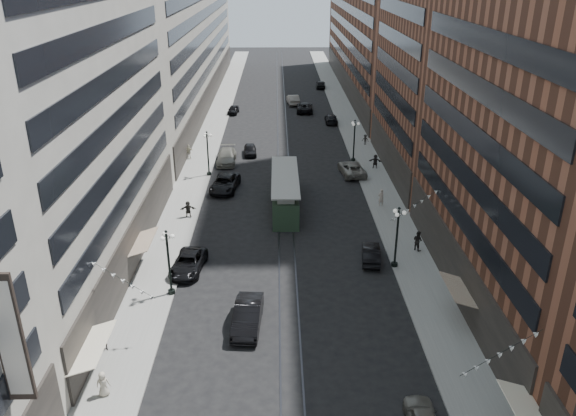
{
  "coord_description": "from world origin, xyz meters",
  "views": [
    {
      "loc": [
        -0.78,
        -9.99,
        24.02
      ],
      "look_at": [
        0.08,
        33.51,
        5.0
      ],
      "focal_mm": 35.0,
      "sensor_mm": 36.0,
      "label": 1
    }
  ],
  "objects": [
    {
      "name": "ground",
      "position": [
        0.0,
        60.0,
        0.0
      ],
      "size": [
        220.0,
        220.0,
        0.0
      ],
      "primitive_type": "plane",
      "color": "black",
      "rests_on": "ground"
    },
    {
      "name": "sidewalk_west",
      "position": [
        -11.0,
        70.0,
        0.07
      ],
      "size": [
        4.0,
        180.0,
        0.15
      ],
      "primitive_type": "cube",
      "color": "gray",
      "rests_on": "ground"
    },
    {
      "name": "sidewalk_east",
      "position": [
        11.0,
        70.0,
        0.07
      ],
      "size": [
        4.0,
        180.0,
        0.15
      ],
      "primitive_type": "cube",
      "color": "gray",
      "rests_on": "ground"
    },
    {
      "name": "rail_west",
      "position": [
        -0.7,
        70.0,
        0.01
      ],
      "size": [
        0.12,
        180.0,
        0.02
      ],
      "primitive_type": "cube",
      "color": "#2D2D33",
      "rests_on": "ground"
    },
    {
      "name": "rail_east",
      "position": [
        0.7,
        70.0,
        0.01
      ],
      "size": [
        0.12,
        180.0,
        0.02
      ],
      "primitive_type": "cube",
      "color": "#2D2D33",
      "rests_on": "ground"
    },
    {
      "name": "building_west_mid",
      "position": [
        -17.0,
        33.0,
        14.0
      ],
      "size": [
        8.0,
        36.0,
        28.0
      ],
      "primitive_type": "cube",
      "color": "#AAA697",
      "rests_on": "ground"
    },
    {
      "name": "building_west_far",
      "position": [
        -17.0,
        96.0,
        13.0
      ],
      "size": [
        8.0,
        90.0,
        26.0
      ],
      "primitive_type": "cube",
      "color": "#AAA697",
      "rests_on": "ground"
    },
    {
      "name": "building_east_mid",
      "position": [
        17.0,
        28.0,
        12.0
      ],
      "size": [
        8.0,
        30.0,
        24.0
      ],
      "primitive_type": "cube",
      "color": "brown",
      "rests_on": "ground"
    },
    {
      "name": "building_east_far",
      "position": [
        17.0,
        105.0,
        12.0
      ],
      "size": [
        8.0,
        72.0,
        24.0
      ],
      "primitive_type": "cube",
      "color": "brown",
      "rests_on": "ground"
    },
    {
      "name": "lamppost_sw_far",
      "position": [
        -9.2,
        28.0,
        3.1
      ],
      "size": [
        1.03,
        1.14,
        5.52
      ],
      "color": "black",
      "rests_on": "sidewalk_west"
    },
    {
      "name": "lamppost_sw_mid",
      "position": [
        -9.2,
        55.0,
        3.1
      ],
      "size": [
        1.03,
        1.14,
        5.52
      ],
      "color": "black",
      "rests_on": "sidewalk_west"
    },
    {
      "name": "lamppost_se_far",
      "position": [
        9.2,
        32.0,
        3.1
      ],
      "size": [
        1.03,
        1.14,
        5.52
      ],
      "color": "black",
      "rests_on": "sidewalk_east"
    },
    {
      "name": "lamppost_se_mid",
      "position": [
        9.2,
        60.0,
        3.1
      ],
      "size": [
        1.03,
        1.14,
        5.52
      ],
      "color": "black",
      "rests_on": "sidewalk_east"
    },
    {
      "name": "streetcar",
      "position": [
        0.0,
        45.38,
        1.63
      ],
      "size": [
        2.83,
        12.77,
        3.53
      ],
      "color": "#243926",
      "rests_on": "ground"
    },
    {
      "name": "car_2",
      "position": [
        -8.4,
        31.8,
        0.73
      ],
      "size": [
        3.0,
        5.52,
        1.47
      ],
      "primitive_type": "imported",
      "rotation": [
        0.0,
        0.0,
        -0.11
      ],
      "color": "black",
      "rests_on": "ground"
    },
    {
      "name": "car_5",
      "position": [
        -3.01,
        23.69,
        0.89
      ],
      "size": [
        2.23,
        5.5,
        1.78
      ],
      "primitive_type": "imported",
      "rotation": [
        0.0,
        0.0,
        -0.07
      ],
      "color": "black",
      "rests_on": "ground"
    },
    {
      "name": "pedestrian_1",
      "position": [
        -11.3,
        16.68,
        0.98
      ],
      "size": [
        0.86,
        0.54,
        1.66
      ],
      "primitive_type": "imported",
      "rotation": [
        0.0,
        0.0,
        3.26
      ],
      "color": "#AFA691",
      "rests_on": "sidewalk_west"
    },
    {
      "name": "pedestrian_2",
      "position": [
        -12.5,
        21.04,
        0.9
      ],
      "size": [
        0.79,
        0.53,
        1.5
      ],
      "primitive_type": "imported",
      "rotation": [
        0.0,
        0.0,
        -0.19
      ],
      "color": "black",
      "rests_on": "sidewalk_west"
    },
    {
      "name": "car_7",
      "position": [
        -6.83,
        50.22,
        0.83
      ],
      "size": [
        3.51,
        6.28,
        1.66
      ],
      "primitive_type": "imported",
      "rotation": [
        0.0,
        0.0,
        -0.13
      ],
      "color": "black",
      "rests_on": "ground"
    },
    {
      "name": "car_8",
      "position": [
        -7.43,
        59.95,
        0.86
      ],
      "size": [
        2.48,
        5.96,
        1.72
      ],
      "primitive_type": "imported",
      "rotation": [
        0.0,
        0.0,
        0.01
      ],
      "color": "slate",
      "rests_on": "ground"
    },
    {
      "name": "car_9",
      "position": [
        -8.4,
        86.11,
        0.7
      ],
      "size": [
        2.08,
        4.24,
        1.39
      ],
      "primitive_type": "imported",
      "rotation": [
        0.0,
        0.0,
        -0.11
      ],
      "color": "black",
      "rests_on": "ground"
    },
    {
      "name": "car_10",
      "position": [
        7.35,
        33.2,
        0.72
      ],
      "size": [
        2.07,
        4.52,
        1.44
      ],
      "primitive_type": "imported",
      "rotation": [
        0.0,
        0.0,
        3.01
      ],
      "color": "black",
      "rests_on": "ground"
    },
    {
      "name": "car_11",
      "position": [
        8.4,
        55.14,
        0.8
      ],
      "size": [
        3.29,
        6.01,
        1.6
      ],
      "primitive_type": "imported",
      "rotation": [
        0.0,
        0.0,
        3.26
      ],
      "color": "gray",
      "rests_on": "ground"
    },
    {
      "name": "car_12",
      "position": [
        8.05,
        79.68,
        0.7
      ],
      "size": [
        2.03,
        4.85,
        1.4
      ],
      "primitive_type": "imported",
      "rotation": [
        0.0,
        0.0,
        3.13
      ],
      "color": "black",
      "rests_on": "ground"
    },
    {
      "name": "car_13",
      "position": [
        -4.5,
        63.22,
        0.7
      ],
      "size": [
        1.95,
        4.23,
        1.4
      ],
      "primitive_type": "imported",
      "rotation": [
        0.0,
        0.0,
        0.07
      ],
      "color": "black",
      "rests_on": "ground"
    },
    {
      "name": "car_14",
      "position": [
        2.2,
        92.96,
        0.89
      ],
      "size": [
        2.43,
        5.56,
        1.78
      ],
      "primitive_type": "imported",
      "rotation": [
        0.0,
        0.0,
        3.25
      ],
      "color": "gray",
      "rests_on": "ground"
    },
    {
      "name": "pedestrian_5",
      "position": [
        -9.95,
        42.6,
        0.99
      ],
      "size": [
        1.61,
        0.65,
        1.69
      ],
      "primitive_type": "imported",
      "rotation": [
        0.0,
        0.0,
        0.13
      ],
      "color": "black",
      "rests_on": "sidewalk_west"
    },
    {
      "name": "pedestrian_6",
      "position": [
        -12.5,
        61.28,
        1.11
      ],
      "size": [
        1.13,
        0.52,
        1.92
      ],
      "primitive_type": "imported",
      "rotation": [
        0.0,
        0.0,
        3.15
      ],
      "color": "beige",
      "rests_on": "sidewalk_west"
    },
    {
      "name": "pedestrian_7",
      "position": [
        11.82,
        34.91,
        1.09
      ],
      "size": [
        0.95,
        1.03,
        1.87
      ],
      "primitive_type": "imported",
      "rotation": [
        0.0,
        0.0,
        2.22
      ],
      "color": "black",
      "rests_on": "sidewalk_east"
    },
    {
      "name": "pedestrian_8",
      "position": [
        10.26,
        45.09,
        1.09
      ],
      "size": [
        0.8,
        0.66,
        1.87
      ],
      "primitive_type": "imported",
      "rotation": [
        0.0,
        0.0,
        3.51
      ],
      "color": "#B4A495",
      "rests_on": "sidewalk_east"
    },
    {
      "name": "pedestrian_9",
      "position": [
        11.79,
        67.05,
        0.9
      ],
      "size": [
        1.05,
        0.71,
        1.5
      ],
      "primitive_type": "imported",
      "rotation": [
        0.0,
        0.0,
        -0.35
      ],
      "color": "black",
      "rests_on": "sidewalk_east"
    },
    {
      "name": "car_extra_0",
      "position": [
        8.4,
        107.68,
        0.78
      ],
      "size": [
        2.06,
        4.65,
        1.56
      ],
      "primitive_type": "imported",
      "rotation": [
        0.0,
        0.0,
        3.09
      ],
      "color": "black",
      "rests_on": "ground"
    },
    {
      "name": "car_extra_1",
      "position": [
        4.08,
        87.26,
        0.82
      ],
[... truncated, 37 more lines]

